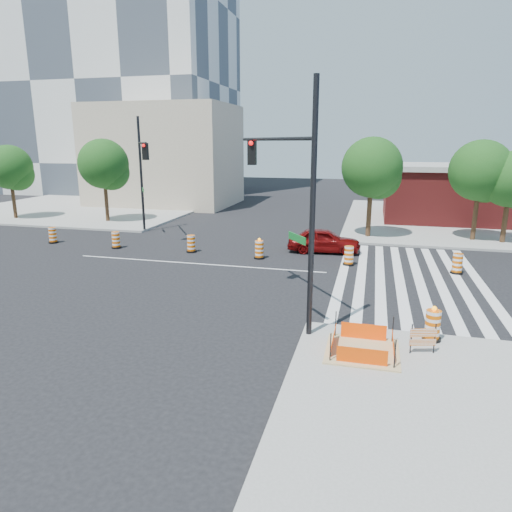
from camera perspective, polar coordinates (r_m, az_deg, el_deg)
name	(u,v)px	position (r m, az deg, el deg)	size (l,w,h in m)	color
ground	(196,264)	(24.84, -7.46, -0.96)	(120.00, 120.00, 0.00)	black
sidewalk_ne	(485,221)	(41.70, 26.69, 3.88)	(22.00, 22.00, 0.15)	gray
sidewalk_nw	(95,206)	(48.88, -19.44, 5.88)	(22.00, 22.00, 0.15)	gray
crosswalk_east	(409,278)	(23.21, 18.56, -2.65)	(6.75, 13.50, 0.01)	silver
lane_centerline	(196,264)	(24.84, -7.46, -0.94)	(14.00, 0.12, 0.01)	silver
excavation_pit	(362,350)	(14.61, 13.15, -11.34)	(2.20, 2.20, 0.90)	tan
tower_nw	(112,9)	(67.17, -17.59, 27.39)	(28.00, 18.00, 45.00)	silver
brick_storefront	(488,194)	(41.42, 27.03, 6.93)	(16.50, 8.50, 4.60)	maroon
beige_midrise	(165,156)	(49.00, -11.30, 12.21)	(14.00, 10.00, 10.00)	tan
red_coupe	(324,240)	(27.32, 8.48, 1.95)	(1.71, 4.24, 1.45)	#610808
signal_pole_se	(289,183)	(15.90, 4.16, 9.07)	(3.76, 5.09, 8.19)	black
signal_pole_nw	(142,165)	(32.27, -14.04, 11.01)	(3.31, 5.18, 7.96)	black
pit_drum	(433,326)	(15.91, 21.20, -8.18)	(0.59, 0.59, 1.17)	black
barricade	(423,337)	(14.86, 20.16, -9.51)	(0.78, 0.26, 0.95)	#DB5904
tree_north_a	(11,170)	(43.22, -28.34, 9.46)	(3.63, 3.63, 6.17)	#382314
tree_north_b	(104,167)	(38.63, -18.43, 10.53)	(3.91, 3.91, 6.64)	#382314
tree_north_c	(372,171)	(31.53, 14.34, 10.26)	(3.96, 3.96, 6.74)	#382314
tree_north_d	(481,174)	(32.71, 26.27, 9.17)	(3.86, 3.86, 6.55)	#382314
tree_north_e	(511,182)	(32.77, 29.22, 8.02)	(3.47, 3.45, 5.87)	#382314
median_drum_0	(53,236)	(32.37, -24.05, 2.33)	(0.60, 0.60, 1.02)	black
median_drum_1	(116,241)	(29.40, -17.10, 1.86)	(0.60, 0.60, 1.02)	black
median_drum_2	(191,244)	(27.35, -8.10, 1.46)	(0.60, 0.60, 1.02)	black
median_drum_3	(259,250)	(25.59, 0.41, 0.75)	(0.60, 0.60, 1.18)	black
median_drum_4	(349,256)	(24.73, 11.52, -0.04)	(0.60, 0.60, 1.02)	black
median_drum_5	(457,264)	(24.78, 23.85, -0.95)	(0.60, 0.60, 1.02)	black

